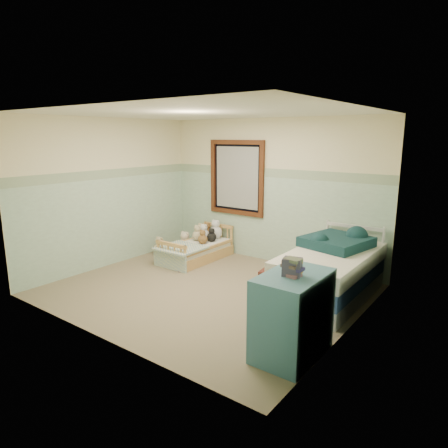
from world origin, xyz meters
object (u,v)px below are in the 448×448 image
Objects in this scene: plush_floor_cream at (185,245)px; twin_bed_frame at (329,290)px; floor_book at (181,269)px; dresser at (293,315)px; red_pillow at (271,277)px; toddler_bed_frame at (197,255)px; plush_floor_tan at (160,249)px.

plush_floor_cream is 0.14× the size of twin_bed_frame.
twin_bed_frame reaches higher than floor_book.
plush_floor_cream is at bearing 154.41° from floor_book.
twin_bed_frame is 2.14× the size of dresser.
twin_bed_frame is 2.48m from floor_book.
floor_book is (-2.72, 1.29, -0.42)m from dresser.
red_pillow is at bearing -179.94° from twin_bed_frame.
twin_bed_frame is (2.62, -0.25, 0.02)m from toddler_bed_frame.
plush_floor_cream is 1.10m from floor_book.
twin_bed_frame is at bearing -9.05° from plush_floor_cream.
toddler_bed_frame is at bearing 174.58° from twin_bed_frame.
plush_floor_cream is 1.12× the size of plush_floor_tan.
twin_bed_frame is 0.92m from red_pillow.
toddler_bed_frame is at bearing 131.84° from floor_book.
floor_book is at bearing -167.07° from red_pillow.
toddler_bed_frame is 5.69× the size of plush_floor_tan.
plush_floor_cream is 0.51m from plush_floor_tan.
floor_book is at bearing -171.82° from twin_bed_frame.
dresser is 3.66× the size of floor_book.
toddler_bed_frame is at bearing 146.85° from dresser.
plush_floor_tan reaches higher than twin_bed_frame.
plush_floor_cream is at bearing 170.95° from twin_bed_frame.
red_pillow is at bearing 38.58° from floor_book.
toddler_bed_frame is at bearing 16.39° from plush_floor_tan.
dresser is at bearing -32.17° from plush_floor_cream.
twin_bed_frame is at bearing 99.34° from dresser.
plush_floor_tan reaches higher than floor_book.
plush_floor_cream is 2.27m from red_pillow.
plush_floor_cream is 0.83× the size of red_pillow.
dresser reaches higher than plush_floor_cream.
floor_book is (-2.45, -0.35, -0.10)m from twin_bed_frame.
plush_floor_tan is 0.13× the size of twin_bed_frame.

